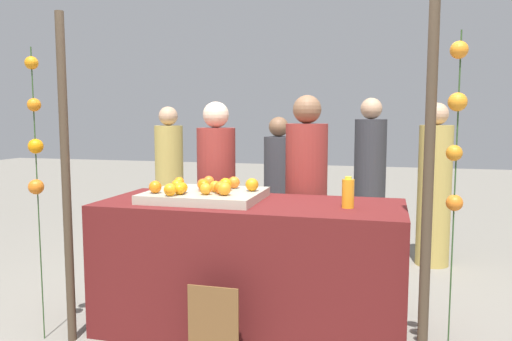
{
  "coord_description": "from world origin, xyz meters",
  "views": [
    {
      "loc": [
        0.89,
        -3.22,
        1.48
      ],
      "look_at": [
        0.0,
        0.15,
        1.1
      ],
      "focal_mm": 34.95,
      "sensor_mm": 36.0,
      "label": 1
    }
  ],
  "objects_px": {
    "orange_0": "(252,185)",
    "vendor_right": "(306,207)",
    "orange_1": "(203,184)",
    "juice_bottle": "(348,193)",
    "vendor_left": "(217,204)",
    "stall_counter": "(250,267)",
    "chalkboard_sign": "(214,329)"
  },
  "relations": [
    {
      "from": "orange_0",
      "to": "vendor_right",
      "type": "relative_size",
      "value": 0.06
    },
    {
      "from": "orange_1",
      "to": "vendor_right",
      "type": "xyz_separation_m",
      "value": [
        0.65,
        0.59,
        -0.24
      ]
    },
    {
      "from": "juice_bottle",
      "to": "vendor_left",
      "type": "height_order",
      "value": "vendor_left"
    },
    {
      "from": "orange_0",
      "to": "juice_bottle",
      "type": "bearing_deg",
      "value": -12.56
    },
    {
      "from": "stall_counter",
      "to": "orange_1",
      "type": "distance_m",
      "value": 0.67
    },
    {
      "from": "orange_1",
      "to": "vendor_left",
      "type": "bearing_deg",
      "value": 100.71
    },
    {
      "from": "juice_bottle",
      "to": "vendor_left",
      "type": "distance_m",
      "value": 1.39
    },
    {
      "from": "chalkboard_sign",
      "to": "vendor_left",
      "type": "distance_m",
      "value": 1.44
    },
    {
      "from": "orange_0",
      "to": "chalkboard_sign",
      "type": "bearing_deg",
      "value": -93.83
    },
    {
      "from": "orange_0",
      "to": "orange_1",
      "type": "xyz_separation_m",
      "value": [
        -0.35,
        -0.03,
        -0.01
      ]
    },
    {
      "from": "juice_bottle",
      "to": "orange_1",
      "type": "bearing_deg",
      "value": 173.41
    },
    {
      "from": "stall_counter",
      "to": "vendor_left",
      "type": "distance_m",
      "value": 0.9
    },
    {
      "from": "stall_counter",
      "to": "vendor_right",
      "type": "bearing_deg",
      "value": 66.76
    },
    {
      "from": "vendor_left",
      "to": "juice_bottle",
      "type": "bearing_deg",
      "value": -33.24
    },
    {
      "from": "stall_counter",
      "to": "chalkboard_sign",
      "type": "bearing_deg",
      "value": -95.92
    },
    {
      "from": "vendor_right",
      "to": "orange_0",
      "type": "bearing_deg",
      "value": -118.02
    },
    {
      "from": "orange_1",
      "to": "orange_0",
      "type": "bearing_deg",
      "value": 5.1
    },
    {
      "from": "stall_counter",
      "to": "vendor_right",
      "type": "distance_m",
      "value": 0.78
    },
    {
      "from": "juice_bottle",
      "to": "vendor_right",
      "type": "xyz_separation_m",
      "value": [
        -0.38,
        0.7,
        -0.23
      ]
    },
    {
      "from": "orange_0",
      "to": "vendor_right",
      "type": "height_order",
      "value": "vendor_right"
    },
    {
      "from": "chalkboard_sign",
      "to": "orange_0",
      "type": "bearing_deg",
      "value": 86.17
    },
    {
      "from": "orange_1",
      "to": "vendor_left",
      "type": "xyz_separation_m",
      "value": [
        -0.12,
        0.63,
        -0.26
      ]
    },
    {
      "from": "orange_0",
      "to": "vendor_left",
      "type": "bearing_deg",
      "value": 128.19
    },
    {
      "from": "stall_counter",
      "to": "vendor_right",
      "type": "height_order",
      "value": "vendor_right"
    },
    {
      "from": "orange_0",
      "to": "vendor_right",
      "type": "distance_m",
      "value": 0.67
    },
    {
      "from": "stall_counter",
      "to": "juice_bottle",
      "type": "bearing_deg",
      "value": -4.56
    },
    {
      "from": "orange_1",
      "to": "juice_bottle",
      "type": "bearing_deg",
      "value": -6.59
    },
    {
      "from": "orange_1",
      "to": "juice_bottle",
      "type": "distance_m",
      "value": 1.03
    },
    {
      "from": "orange_0",
      "to": "vendor_left",
      "type": "xyz_separation_m",
      "value": [
        -0.47,
        0.6,
        -0.26
      ]
    },
    {
      "from": "juice_bottle",
      "to": "chalkboard_sign",
      "type": "distance_m",
      "value": 1.17
    },
    {
      "from": "chalkboard_sign",
      "to": "vendor_right",
      "type": "relative_size",
      "value": 0.31
    },
    {
      "from": "vendor_right",
      "to": "orange_1",
      "type": "bearing_deg",
      "value": -137.89
    }
  ]
}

